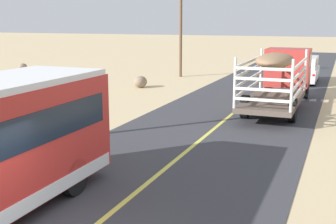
# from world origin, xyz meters

# --- Properties ---
(livestock_truck) EXTENTS (2.53, 9.70, 3.02)m
(livestock_truck) POSITION_xyz_m (1.86, 18.50, 1.79)
(livestock_truck) COLOR #B2332D
(livestock_truck) RESTS_ON road_surface
(car_far) EXTENTS (1.90, 4.62, 1.93)m
(car_far) POSITION_xyz_m (2.26, 27.37, 1.09)
(car_far) COLOR silver
(car_far) RESTS_ON road_surface
(power_pole_mid) EXTENTS (2.20, 0.24, 7.57)m
(power_pole_mid) POSITION_xyz_m (-7.47, 27.54, 4.07)
(power_pole_mid) COLOR brown
(power_pole_mid) RESTS_ON ground
(boulder_near_shoulder) EXTENTS (0.88, 1.05, 0.80)m
(boulder_near_shoulder) POSITION_xyz_m (-7.98, 20.93, 0.40)
(boulder_near_shoulder) COLOR #84705B
(boulder_near_shoulder) RESTS_ON ground
(boulder_far_horizon) EXTENTS (0.70, 0.83, 0.56)m
(boulder_far_horizon) POSITION_xyz_m (-23.10, 27.10, 0.28)
(boulder_far_horizon) COLOR #84705B
(boulder_far_horizon) RESTS_ON ground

